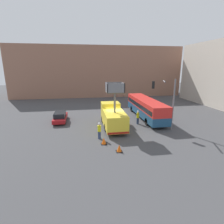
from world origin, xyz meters
TOP-DOWN VIEW (x-y plane):
  - ground_plane at (0.00, 0.00)m, footprint 120.00×120.00m
  - building_backdrop_far at (0.00, 27.79)m, footprint 44.00×10.00m
  - utility_truck at (-0.38, -0.42)m, footprint 2.52×6.86m
  - city_bus at (5.44, 3.47)m, footprint 2.52×12.13m
  - traffic_light_pole at (6.01, -2.04)m, footprint 2.67×2.42m
  - road_worker_near_truck at (-2.49, -3.85)m, footprint 0.38×0.38m
  - road_worker_directing at (3.26, 0.45)m, footprint 0.38×0.38m
  - traffic_cone_near_truck at (-0.94, -7.21)m, footprint 0.61×0.61m
  - traffic_cone_mid_road at (-2.17, -5.33)m, footprint 0.61×0.61m
  - parked_car_curbside at (-7.52, 3.24)m, footprint 1.70×4.55m

SIDE VIEW (x-z plane):
  - ground_plane at x=0.00m, z-range 0.00..0.00m
  - traffic_cone_near_truck at x=-0.94m, z-range -0.02..0.67m
  - traffic_cone_mid_road at x=-2.17m, z-range -0.02..0.67m
  - parked_car_curbside at x=-7.52m, z-range 0.01..1.45m
  - road_worker_near_truck at x=-2.49m, z-range 0.01..1.88m
  - road_worker_directing at x=3.26m, z-range 0.01..1.93m
  - utility_truck at x=-0.38m, z-range -1.41..4.53m
  - city_bus at x=5.44m, z-range 0.26..3.17m
  - traffic_light_pole at x=6.01m, z-range 1.04..7.38m
  - building_backdrop_far at x=0.00m, z-range 0.00..12.88m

